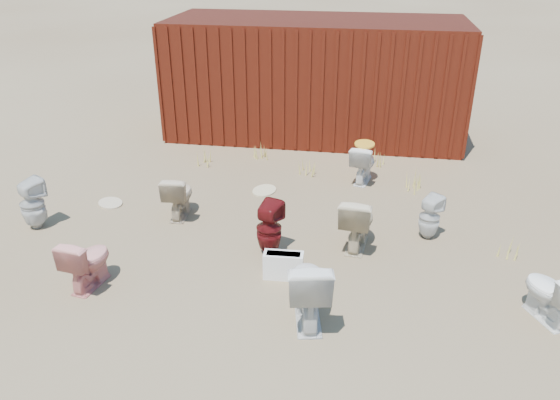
% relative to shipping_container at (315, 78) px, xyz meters
% --- Properties ---
extents(ground, '(100.00, 100.00, 0.00)m').
position_rel_shipping_container_xyz_m(ground, '(0.00, -5.20, -1.20)').
color(ground, brown).
rests_on(ground, ground).
extents(shipping_container, '(6.00, 2.40, 2.40)m').
position_rel_shipping_container_xyz_m(shipping_container, '(0.00, 0.00, 0.00)').
color(shipping_container, '#48110C').
rests_on(shipping_container, ground).
extents(toilet_front_pink, '(0.49, 0.73, 0.69)m').
position_rel_shipping_container_xyz_m(toilet_front_pink, '(-2.11, -6.25, -0.86)').
color(toilet_front_pink, '#E58B84').
rests_on(toilet_front_pink, ground).
extents(toilet_front_c, '(0.63, 0.92, 0.86)m').
position_rel_shipping_container_xyz_m(toilet_front_c, '(0.62, -6.48, -0.77)').
color(toilet_front_c, silver).
rests_on(toilet_front_c, ground).
extents(toilet_front_maroon, '(0.43, 0.44, 0.76)m').
position_rel_shipping_container_xyz_m(toilet_front_maroon, '(-0.06, -5.13, -0.82)').
color(toilet_front_maroon, '#5E1012').
rests_on(toilet_front_maroon, ground).
extents(toilet_front_e, '(0.64, 0.78, 0.69)m').
position_rel_shipping_container_xyz_m(toilet_front_e, '(3.28, -6.02, -0.86)').
color(toilet_front_e, white).
rests_on(toilet_front_e, ground).
extents(toilet_back_a, '(0.48, 0.48, 0.77)m').
position_rel_shipping_container_xyz_m(toilet_back_a, '(-3.60, -4.99, -0.81)').
color(toilet_back_a, silver).
rests_on(toilet_back_a, ground).
extents(toilet_back_beige_left, '(0.43, 0.70, 0.69)m').
position_rel_shipping_container_xyz_m(toilet_back_beige_left, '(-1.62, -4.28, -0.85)').
color(toilet_back_beige_left, '#C2AD8E').
rests_on(toilet_back_beige_left, ground).
extents(toilet_back_beige_right, '(0.53, 0.81, 0.78)m').
position_rel_shipping_container_xyz_m(toilet_back_beige_right, '(1.10, -4.76, -0.81)').
color(toilet_back_beige_right, beige).
rests_on(toilet_back_beige_right, ground).
extents(toilet_back_yellowlid, '(0.52, 0.73, 0.68)m').
position_rel_shipping_container_xyz_m(toilet_back_yellowlid, '(1.12, -2.50, -0.86)').
color(toilet_back_yellowlid, white).
rests_on(toilet_back_yellowlid, ground).
extents(toilet_back_e, '(0.42, 0.42, 0.65)m').
position_rel_shipping_container_xyz_m(toilet_back_e, '(2.11, -4.35, -0.87)').
color(toilet_back_e, silver).
rests_on(toilet_back_e, ground).
extents(yellow_lid, '(0.35, 0.43, 0.02)m').
position_rel_shipping_container_xyz_m(yellow_lid, '(1.12, -2.50, -0.50)').
color(yellow_lid, gold).
rests_on(yellow_lid, toilet_back_yellowlid).
extents(loose_tank, '(0.51, 0.22, 0.35)m').
position_rel_shipping_container_xyz_m(loose_tank, '(0.22, -5.69, -1.02)').
color(loose_tank, white).
rests_on(loose_tank, ground).
extents(loose_lid_near, '(0.49, 0.57, 0.02)m').
position_rel_shipping_container_xyz_m(loose_lid_near, '(-0.50, -3.19, -1.19)').
color(loose_lid_near, beige).
rests_on(loose_lid_near, ground).
extents(loose_lid_far, '(0.59, 0.58, 0.02)m').
position_rel_shipping_container_xyz_m(loose_lid_far, '(-2.87, -4.07, -1.19)').
color(loose_lid_far, '#C8B391').
rests_on(loose_lid_far, ground).
extents(weed_clump_a, '(0.36, 0.36, 0.31)m').
position_rel_shipping_container_xyz_m(weed_clump_a, '(-1.86, -2.16, -1.05)').
color(weed_clump_a, '#CABA51').
rests_on(weed_clump_a, ground).
extents(weed_clump_b, '(0.32, 0.32, 0.31)m').
position_rel_shipping_container_xyz_m(weed_clump_b, '(0.13, -2.35, -1.04)').
color(weed_clump_b, '#CABA51').
rests_on(weed_clump_b, ground).
extents(weed_clump_c, '(0.36, 0.36, 0.32)m').
position_rel_shipping_container_xyz_m(weed_clump_c, '(1.98, -2.75, -1.04)').
color(weed_clump_c, '#CABA51').
rests_on(weed_clump_c, ground).
extents(weed_clump_d, '(0.30, 0.30, 0.28)m').
position_rel_shipping_container_xyz_m(weed_clump_d, '(-0.85, -1.70, -1.06)').
color(weed_clump_d, '#CABA51').
rests_on(weed_clump_d, ground).
extents(weed_clump_e, '(0.34, 0.34, 0.30)m').
position_rel_shipping_container_xyz_m(weed_clump_e, '(1.35, -1.70, -1.05)').
color(weed_clump_e, '#CABA51').
rests_on(weed_clump_e, ground).
extents(weed_clump_f, '(0.28, 0.28, 0.25)m').
position_rel_shipping_container_xyz_m(weed_clump_f, '(3.13, -4.69, -1.07)').
color(weed_clump_f, '#CABA51').
rests_on(weed_clump_f, ground).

